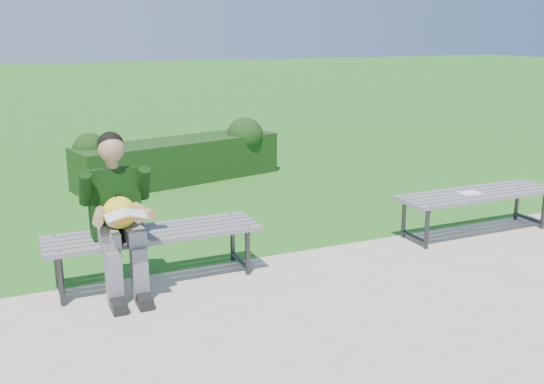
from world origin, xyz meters
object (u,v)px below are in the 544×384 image
at_px(hedge, 182,157).
at_px(seated_boy, 118,211).
at_px(paper_sheet, 470,193).
at_px(bench_left, 154,237).
at_px(bench_right, 477,197).

distance_m(hedge, seated_boy, 3.96).
bearing_deg(paper_sheet, bench_left, 178.20).
relative_size(bench_right, seated_boy, 1.37).
bearing_deg(seated_boy, hedge, 67.01).
xyz_separation_m(hedge, bench_right, (2.18, -3.64, 0.07)).
relative_size(hedge, seated_boy, 2.35).
height_order(hedge, bench_right, hedge).
distance_m(hedge, paper_sheet, 4.19).
xyz_separation_m(bench_left, seated_boy, (-0.30, -0.10, 0.30)).
bearing_deg(bench_right, paper_sheet, 180.00).
height_order(bench_right, paper_sheet, bench_right).
bearing_deg(paper_sheet, hedge, 119.70).
distance_m(seated_boy, paper_sheet, 3.62).
height_order(hedge, bench_left, hedge).
bearing_deg(seated_boy, paper_sheet, -0.11).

